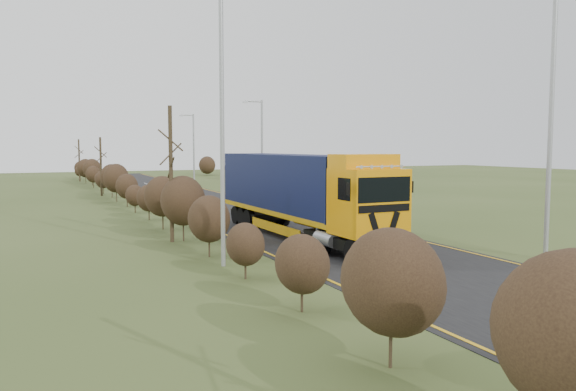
# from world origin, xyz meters

# --- Properties ---
(ground) EXTENTS (160.00, 160.00, 0.00)m
(ground) POSITION_xyz_m (0.00, 0.00, 0.00)
(ground) COLOR #3B4C20
(ground) RESTS_ON ground
(road) EXTENTS (8.00, 120.00, 0.02)m
(road) POSITION_xyz_m (0.00, 10.00, 0.01)
(road) COLOR black
(road) RESTS_ON ground
(layby) EXTENTS (6.00, 18.00, 0.02)m
(layby) POSITION_xyz_m (6.50, 20.00, 0.01)
(layby) COLOR #2F2D2A
(layby) RESTS_ON ground
(lane_markings) EXTENTS (7.52, 116.00, 0.01)m
(lane_markings) POSITION_xyz_m (0.00, 9.69, 0.03)
(lane_markings) COLOR gold
(lane_markings) RESTS_ON road
(hedgerow) EXTENTS (2.24, 102.04, 6.05)m
(hedgerow) POSITION_xyz_m (-6.00, 7.89, 1.62)
(hedgerow) COLOR black
(hedgerow) RESTS_ON ground
(lorry) EXTENTS (2.79, 14.32, 3.98)m
(lorry) POSITION_xyz_m (-0.86, 2.61, 2.26)
(lorry) COLOR black
(lorry) RESTS_ON ground
(car_red_hatchback) EXTENTS (2.83, 4.01, 1.27)m
(car_red_hatchback) POSITION_xyz_m (7.07, 19.30, 0.63)
(car_red_hatchback) COLOR #9C2207
(car_red_hatchback) RESTS_ON ground
(car_blue_sedan) EXTENTS (1.89, 4.00, 1.27)m
(car_blue_sedan) POSITION_xyz_m (8.05, 22.30, 0.63)
(car_blue_sedan) COLOR #0A0C38
(car_blue_sedan) RESTS_ON ground
(streetlight_near) EXTENTS (2.11, 0.20, 9.96)m
(streetlight_near) POSITION_xyz_m (5.37, -5.73, 5.52)
(streetlight_near) COLOR #9B9DA0
(streetlight_near) RESTS_ON ground
(streetlight_mid) EXTENTS (1.72, 0.18, 8.03)m
(streetlight_mid) POSITION_xyz_m (5.15, 22.01, 4.40)
(streetlight_mid) COLOR #9B9DA0
(streetlight_mid) RESTS_ON ground
(streetlight_far) EXTENTS (1.69, 0.18, 7.89)m
(streetlight_far) POSITION_xyz_m (4.76, 41.33, 4.32)
(streetlight_far) COLOR #9B9DA0
(streetlight_far) RESTS_ON ground
(left_pole) EXTENTS (0.16, 0.16, 10.76)m
(left_pole) POSITION_xyz_m (-6.03, -1.81, 5.38)
(left_pole) COLOR #9B9DA0
(left_pole) RESTS_ON ground
(speed_sign) EXTENTS (0.63, 0.10, 2.28)m
(speed_sign) POSITION_xyz_m (4.20, 12.88, 1.59)
(speed_sign) COLOR #9B9DA0
(speed_sign) RESTS_ON ground
(warning_board) EXTENTS (0.81, 0.11, 2.11)m
(warning_board) POSITION_xyz_m (4.20, 21.88, 1.31)
(warning_board) COLOR #9B9DA0
(warning_board) RESTS_ON ground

